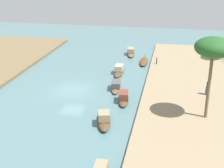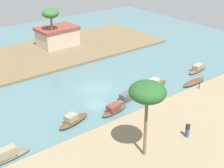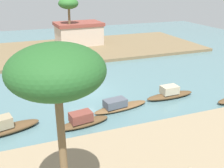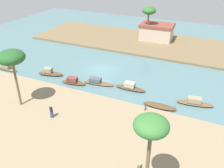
{
  "view_description": "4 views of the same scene",
  "coord_description": "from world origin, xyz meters",
  "px_view_note": "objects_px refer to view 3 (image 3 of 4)",
  "views": [
    {
      "loc": [
        -30.12,
        -10.77,
        13.34
      ],
      "look_at": [
        1.28,
        -4.38,
        0.57
      ],
      "focal_mm": 48.91,
      "sensor_mm": 36.0,
      "label": 1
    },
    {
      "loc": [
        -20.3,
        -29.91,
        18.46
      ],
      "look_at": [
        1.46,
        -1.59,
        0.9
      ],
      "focal_mm": 48.74,
      "sensor_mm": 36.0,
      "label": 2
    },
    {
      "loc": [
        -5.63,
        -22.07,
        9.41
      ],
      "look_at": [
        2.46,
        -0.88,
        0.65
      ],
      "focal_mm": 42.13,
      "sensor_mm": 36.0,
      "label": 3
    },
    {
      "loc": [
        16.83,
        -32.82,
        17.63
      ],
      "look_at": [
        3.87,
        -4.61,
        0.47
      ],
      "focal_mm": 39.1,
      "sensor_mm": 36.0,
      "label": 4
    }
  ],
  "objects_px": {
    "sampan_midstream": "(83,121)",
    "riverside_building": "(79,33)",
    "sampan_with_tall_canopy": "(7,127)",
    "palm_tree_left_near": "(56,73)",
    "palm_tree_right_tall": "(68,5)",
    "sampan_with_red_awning": "(119,106)",
    "sampan_upstream_small": "(170,94)"
  },
  "relations": [
    {
      "from": "sampan_upstream_small",
      "to": "palm_tree_right_tall",
      "type": "xyz_separation_m",
      "value": [
        -4.09,
        20.93,
        6.09
      ]
    },
    {
      "from": "sampan_midstream",
      "to": "riverside_building",
      "type": "distance_m",
      "value": 24.95
    },
    {
      "from": "sampan_upstream_small",
      "to": "riverside_building",
      "type": "distance_m",
      "value": 22.42
    },
    {
      "from": "sampan_midstream",
      "to": "riverside_building",
      "type": "bearing_deg",
      "value": 68.01
    },
    {
      "from": "sampan_with_red_awning",
      "to": "sampan_with_tall_canopy",
      "type": "bearing_deg",
      "value": 175.48
    },
    {
      "from": "palm_tree_right_tall",
      "to": "sampan_midstream",
      "type": "bearing_deg",
      "value": -100.51
    },
    {
      "from": "sampan_midstream",
      "to": "sampan_with_tall_canopy",
      "type": "xyz_separation_m",
      "value": [
        -4.93,
        0.94,
        0.01
      ]
    },
    {
      "from": "sampan_upstream_small",
      "to": "sampan_with_tall_canopy",
      "type": "bearing_deg",
      "value": -176.87
    },
    {
      "from": "sampan_with_tall_canopy",
      "to": "palm_tree_left_near",
      "type": "xyz_separation_m",
      "value": [
        2.24,
        -8.85,
        6.34
      ]
    },
    {
      "from": "sampan_with_red_awning",
      "to": "riverside_building",
      "type": "distance_m",
      "value": 22.95
    },
    {
      "from": "palm_tree_left_near",
      "to": "sampan_midstream",
      "type": "bearing_deg",
      "value": 71.21
    },
    {
      "from": "riverside_building",
      "to": "palm_tree_left_near",
      "type": "bearing_deg",
      "value": -107.85
    },
    {
      "from": "palm_tree_left_near",
      "to": "riverside_building",
      "type": "distance_m",
      "value": 33.55
    },
    {
      "from": "sampan_upstream_small",
      "to": "riverside_building",
      "type": "bearing_deg",
      "value": 95.03
    },
    {
      "from": "sampan_with_red_awning",
      "to": "palm_tree_left_near",
      "type": "height_order",
      "value": "palm_tree_left_near"
    },
    {
      "from": "sampan_midstream",
      "to": "palm_tree_right_tall",
      "type": "bearing_deg",
      "value": 71.18
    },
    {
      "from": "sampan_midstream",
      "to": "sampan_upstream_small",
      "type": "height_order",
      "value": "sampan_upstream_small"
    },
    {
      "from": "sampan_with_tall_canopy",
      "to": "palm_tree_left_near",
      "type": "bearing_deg",
      "value": -89.74
    },
    {
      "from": "palm_tree_left_near",
      "to": "riverside_building",
      "type": "xyz_separation_m",
      "value": [
        8.58,
        32.1,
        -4.65
      ]
    },
    {
      "from": "sampan_midstream",
      "to": "sampan_with_red_awning",
      "type": "height_order",
      "value": "sampan_midstream"
    },
    {
      "from": "sampan_with_red_awning",
      "to": "palm_tree_left_near",
      "type": "xyz_separation_m",
      "value": [
        -6.04,
        -9.35,
        6.4
      ]
    },
    {
      "from": "palm_tree_right_tall",
      "to": "riverside_building",
      "type": "height_order",
      "value": "palm_tree_right_tall"
    },
    {
      "from": "sampan_upstream_small",
      "to": "sampan_with_red_awning",
      "type": "distance_m",
      "value": 5.02
    },
    {
      "from": "sampan_with_tall_canopy",
      "to": "palm_tree_right_tall",
      "type": "xyz_separation_m",
      "value": [
        9.18,
        21.96,
        6.08
      ]
    },
    {
      "from": "palm_tree_left_near",
      "to": "palm_tree_right_tall",
      "type": "xyz_separation_m",
      "value": [
        6.94,
        30.81,
        -0.26
      ]
    },
    {
      "from": "riverside_building",
      "to": "palm_tree_right_tall",
      "type": "bearing_deg",
      "value": -144.66
    },
    {
      "from": "sampan_midstream",
      "to": "sampan_with_tall_canopy",
      "type": "bearing_deg",
      "value": 160.94
    },
    {
      "from": "sampan_midstream",
      "to": "palm_tree_right_tall",
      "type": "relative_size",
      "value": 0.55
    },
    {
      "from": "palm_tree_left_near",
      "to": "riverside_building",
      "type": "relative_size",
      "value": 1.01
    },
    {
      "from": "sampan_upstream_small",
      "to": "sampan_with_red_awning",
      "type": "xyz_separation_m",
      "value": [
        -5.0,
        -0.52,
        -0.05
      ]
    },
    {
      "from": "sampan_with_tall_canopy",
      "to": "riverside_building",
      "type": "distance_m",
      "value": 25.7
    },
    {
      "from": "sampan_with_red_awning",
      "to": "sampan_midstream",
      "type": "bearing_deg",
      "value": -164.72
    }
  ]
}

